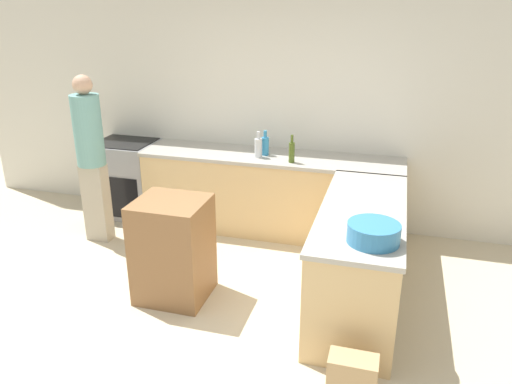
{
  "coord_description": "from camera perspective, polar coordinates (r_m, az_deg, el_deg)",
  "views": [
    {
      "loc": [
        1.3,
        -3.04,
        2.5
      ],
      "look_at": [
        0.19,
        0.84,
        0.95
      ],
      "focal_mm": 35.0,
      "sensor_mm": 36.0,
      "label": 1
    }
  ],
  "objects": [
    {
      "name": "ground_plane",
      "position": [
        4.15,
        -5.99,
        -16.23
      ],
      "size": [
        14.0,
        14.0,
        0.0
      ],
      "primitive_type": "plane",
      "color": "beige"
    },
    {
      "name": "paper_bag",
      "position": [
        3.58,
        10.91,
        -20.16
      ],
      "size": [
        0.32,
        0.18,
        0.33
      ],
      "color": "tan",
      "rests_on": "ground_plane"
    },
    {
      "name": "olive_oil_bottle",
      "position": [
        5.26,
        4.1,
        4.63
      ],
      "size": [
        0.06,
        0.06,
        0.3
      ],
      "color": "#475B1E",
      "rests_on": "counter_back"
    },
    {
      "name": "vinegar_bottle_clear",
      "position": [
        5.43,
        0.27,
        5.16
      ],
      "size": [
        0.08,
        0.08,
        0.29
      ],
      "color": "silver",
      "rests_on": "counter_back"
    },
    {
      "name": "wall_back",
      "position": [
        5.76,
        2.62,
        9.46
      ],
      "size": [
        8.0,
        0.06,
        2.7
      ],
      "color": "silver",
      "rests_on": "ground_plane"
    },
    {
      "name": "counter_peninsula",
      "position": [
        4.4,
        11.72,
        -7.25
      ],
      "size": [
        0.69,
        1.88,
        0.91
      ],
      "color": "#D6B27A",
      "rests_on": "ground_plane"
    },
    {
      "name": "island_table",
      "position": [
        4.47,
        -9.46,
        -6.48
      ],
      "size": [
        0.6,
        0.56,
        0.92
      ],
      "color": "brown",
      "rests_on": "ground_plane"
    },
    {
      "name": "dish_soap_bottle",
      "position": [
        5.51,
        1.05,
        5.35
      ],
      "size": [
        0.08,
        0.08,
        0.27
      ],
      "color": "#338CBF",
      "rests_on": "counter_back"
    },
    {
      "name": "person_by_range",
      "position": [
        5.56,
        -18.36,
        4.27
      ],
      "size": [
        0.3,
        0.3,
        1.82
      ],
      "color": "#ADA38E",
      "rests_on": "ground_plane"
    },
    {
      "name": "counter_back",
      "position": [
        5.68,
        1.62,
        -0.13
      ],
      "size": [
        2.91,
        0.69,
        0.91
      ],
      "color": "#D6B27A",
      "rests_on": "ground_plane"
    },
    {
      "name": "mixing_bowl",
      "position": [
        3.61,
        13.28,
        -4.59
      ],
      "size": [
        0.37,
        0.37,
        0.14
      ],
      "color": "teal",
      "rests_on": "counter_peninsula"
    },
    {
      "name": "range_oven",
      "position": [
        6.36,
        -14.47,
        1.57
      ],
      "size": [
        0.72,
        0.63,
        0.92
      ],
      "color": "#99999E",
      "rests_on": "ground_plane"
    }
  ]
}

